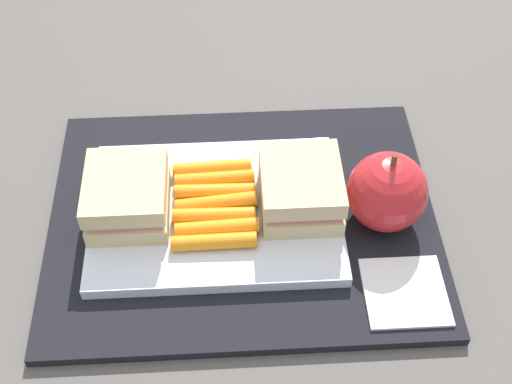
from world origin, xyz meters
name	(u,v)px	position (x,y,z in m)	size (l,w,h in m)	color
ground_plane	(243,221)	(0.00, 0.00, 0.00)	(2.40, 2.40, 0.00)	#56514C
lunchbag_mat	(243,218)	(0.00, 0.00, 0.01)	(0.36, 0.28, 0.01)	black
food_tray	(216,212)	(-0.03, 0.00, 0.02)	(0.23, 0.17, 0.01)	white
sandwich_half_left	(127,196)	(-0.10, 0.00, 0.04)	(0.07, 0.08, 0.04)	#DBC189
sandwich_half_right	(301,189)	(0.05, 0.00, 0.04)	(0.07, 0.08, 0.04)	#DBC189
carrot_sticks_bundle	(215,203)	(-0.03, 0.00, 0.03)	(0.08, 0.10, 0.02)	orange
apple	(387,192)	(0.13, -0.01, 0.05)	(0.07, 0.07, 0.08)	red
paper_napkin	(405,292)	(0.14, -0.09, 0.01)	(0.07, 0.07, 0.00)	white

